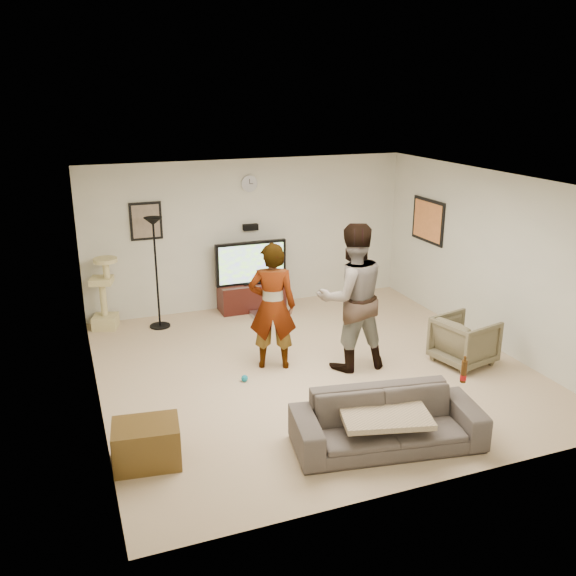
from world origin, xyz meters
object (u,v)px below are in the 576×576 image
object	(u,v)px
person_right	(351,297)
sofa	(387,421)
tv_stand	(252,296)
person_left	(272,306)
tv	(251,263)
armchair	(464,341)
beer_bottle	(464,371)
cat_tree	(103,293)
floor_lamp	(157,274)
side_table	(147,444)

from	to	relation	value
person_right	sofa	xyz separation A→B (m)	(-0.49, -1.88, -0.70)
tv_stand	person_left	distance (m)	2.38
sofa	person_left	bearing A→B (deg)	111.22
person_right	person_left	bearing A→B (deg)	-18.31
tv	armchair	bearing A→B (deg)	-56.34
beer_bottle	cat_tree	bearing A→B (deg)	126.76
tv_stand	sofa	size ratio (longest dim) A/B	0.56
floor_lamp	side_table	size ratio (longest dim) A/B	2.66
armchair	side_table	world-z (taller)	armchair
floor_lamp	person_right	bearing A→B (deg)	-47.70
person_left	armchair	size ratio (longest dim) A/B	2.39
tv_stand	person_right	world-z (taller)	person_right
cat_tree	armchair	xyz separation A→B (m)	(4.46, -3.07, -0.24)
tv_stand	side_table	distance (m)	4.59
floor_lamp	cat_tree	size ratio (longest dim) A/B	1.53
person_right	side_table	size ratio (longest dim) A/B	3.02
cat_tree	person_right	world-z (taller)	person_right
side_table	sofa	bearing A→B (deg)	-13.25
person_left	sofa	distance (m)	2.37
tv	beer_bottle	distance (m)	4.61
floor_lamp	sofa	world-z (taller)	floor_lamp
floor_lamp	person_left	world-z (taller)	floor_lamp
beer_bottle	side_table	distance (m)	3.38
cat_tree	side_table	world-z (taller)	cat_tree
person_left	person_right	distance (m)	1.04
sofa	beer_bottle	world-z (taller)	beer_bottle
floor_lamp	beer_bottle	xyz separation A→B (m)	(2.56, -4.25, -0.17)
sofa	beer_bottle	bearing A→B (deg)	9.38
sofa	side_table	world-z (taller)	sofa
tv_stand	person_left	size ratio (longest dim) A/B	0.64
floor_lamp	armchair	size ratio (longest dim) A/B	2.42
cat_tree	side_table	xyz separation A→B (m)	(0.07, -3.94, -0.35)
person_right	side_table	distance (m)	3.27
armchair	sofa	bearing A→B (deg)	112.77
beer_bottle	side_table	size ratio (longest dim) A/B	0.38
sofa	tv	bearing A→B (deg)	100.10
floor_lamp	sofa	xyz separation A→B (m)	(1.66, -4.25, -0.58)
cat_tree	sofa	distance (m)	5.14
tv_stand	sofa	world-z (taller)	sofa
tv	side_table	size ratio (longest dim) A/B	1.85
floor_lamp	sofa	bearing A→B (deg)	-68.69
person_right	sofa	size ratio (longest dim) A/B	1.00
tv	armchair	size ratio (longest dim) A/B	1.68
tv	beer_bottle	size ratio (longest dim) A/B	4.84
beer_bottle	sofa	bearing A→B (deg)	180.00
floor_lamp	side_table	distance (m)	3.82
tv_stand	tv	size ratio (longest dim) A/B	0.91
tv	floor_lamp	size ratio (longest dim) A/B	0.70
person_left	tv_stand	bearing A→B (deg)	-80.18
person_left	person_right	world-z (taller)	person_right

